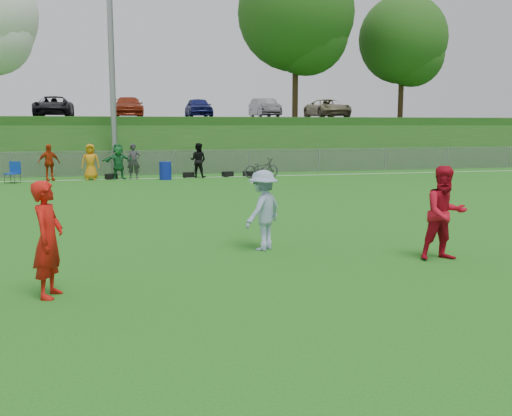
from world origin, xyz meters
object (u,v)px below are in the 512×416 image
object	(u,v)px
player_red_left	(48,239)
recycling_bin	(165,171)
frisbee	(256,182)
bicycle	(261,168)
player_blue	(263,210)
player_red_center	(445,213)

from	to	relation	value
player_red_left	recycling_bin	xyz separation A→B (m)	(3.27, 18.38, -0.46)
frisbee	bicycle	size ratio (longest dim) A/B	0.15
player_blue	player_red_left	bearing A→B (deg)	-11.11
player_red_center	bicycle	distance (m)	17.57
frisbee	recycling_bin	size ratio (longest dim) A/B	0.31
player_red_center	recycling_bin	world-z (taller)	player_red_center
player_red_center	recycling_bin	bearing A→B (deg)	103.70
player_blue	recycling_bin	distance (m)	15.99
player_red_center	bicycle	bearing A→B (deg)	88.72
player_red_center	player_blue	size ratio (longest dim) A/B	1.09
recycling_bin	player_blue	bearing A→B (deg)	-87.59
player_blue	frisbee	bearing A→B (deg)	-132.96
player_red_center	recycling_bin	size ratio (longest dim) A/B	2.13
player_red_left	player_blue	xyz separation A→B (m)	(3.94, 2.41, -0.05)
frisbee	bicycle	bearing A→B (deg)	75.35
player_red_center	frisbee	size ratio (longest dim) A/B	6.81
player_blue	bicycle	distance (m)	16.36
player_red_left	player_red_center	distance (m)	7.14
player_red_left	recycling_bin	world-z (taller)	player_red_left
player_red_left	player_red_center	xyz separation A→B (m)	(7.10, 0.73, 0.02)
player_red_center	player_red_left	bearing A→B (deg)	-172.70
player_red_center	frisbee	xyz separation A→B (m)	(-3.15, 2.27, 0.45)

